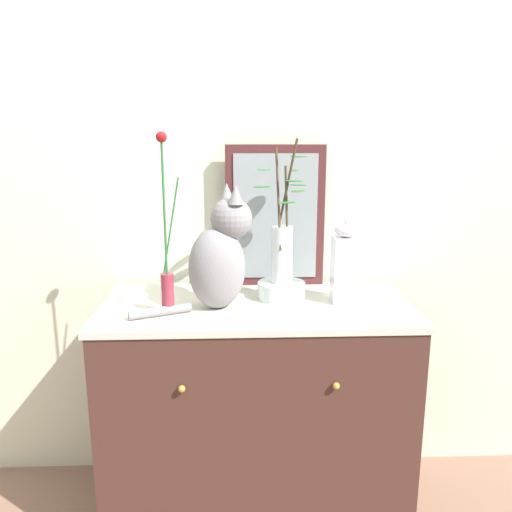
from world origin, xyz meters
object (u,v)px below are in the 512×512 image
object	(u,v)px
sideboard	(256,411)
bowl_porcelain	(281,290)
mirror_leaning	(275,216)
vase_slim_green	(167,267)
jar_lidded_porcelain	(345,264)
vase_glass_clear	(282,246)
cat_sitting	(220,256)

from	to	relation	value
sideboard	bowl_porcelain	size ratio (longest dim) A/B	6.29
mirror_leaning	vase_slim_green	size ratio (longest dim) A/B	0.93
jar_lidded_porcelain	vase_slim_green	bearing A→B (deg)	-170.79
vase_glass_clear	jar_lidded_porcelain	world-z (taller)	vase_glass_clear
sideboard	jar_lidded_porcelain	world-z (taller)	jar_lidded_porcelain
vase_glass_clear	jar_lidded_porcelain	distance (m)	0.24
sideboard	jar_lidded_porcelain	distance (m)	0.67
bowl_porcelain	jar_lidded_porcelain	size ratio (longest dim) A/B	0.57
sideboard	bowl_porcelain	bearing A→B (deg)	30.24
sideboard	cat_sitting	size ratio (longest dim) A/B	2.57
bowl_porcelain	mirror_leaning	bearing A→B (deg)	93.38
mirror_leaning	vase_glass_clear	world-z (taller)	vase_glass_clear
cat_sitting	vase_glass_clear	distance (m)	0.25
jar_lidded_porcelain	bowl_porcelain	bearing A→B (deg)	167.14
bowl_porcelain	vase_glass_clear	size ratio (longest dim) A/B	0.34
cat_sitting	vase_slim_green	world-z (taller)	vase_slim_green
mirror_leaning	bowl_porcelain	xyz separation A→B (m)	(0.01, -0.19, -0.26)
sideboard	vase_slim_green	bearing A→B (deg)	-162.51
vase_slim_green	bowl_porcelain	xyz separation A→B (m)	(0.41, 0.16, -0.14)
cat_sitting	jar_lidded_porcelain	xyz separation A→B (m)	(0.46, 0.04, -0.05)
cat_sitting	jar_lidded_porcelain	bearing A→B (deg)	5.46
vase_slim_green	vase_glass_clear	distance (m)	0.44
vase_slim_green	vase_glass_clear	size ratio (longest dim) A/B	1.16
mirror_leaning	jar_lidded_porcelain	xyz separation A→B (m)	(0.24, -0.24, -0.14)
cat_sitting	jar_lidded_porcelain	distance (m)	0.46
mirror_leaning	vase_glass_clear	distance (m)	0.21
vase_slim_green	mirror_leaning	bearing A→B (deg)	41.21
cat_sitting	bowl_porcelain	world-z (taller)	cat_sitting
mirror_leaning	cat_sitting	xyz separation A→B (m)	(-0.22, -0.29, -0.10)
sideboard	vase_glass_clear	world-z (taller)	vase_glass_clear
sideboard	vase_glass_clear	bearing A→B (deg)	30.31
vase_slim_green	vase_glass_clear	xyz separation A→B (m)	(0.41, 0.16, 0.04)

